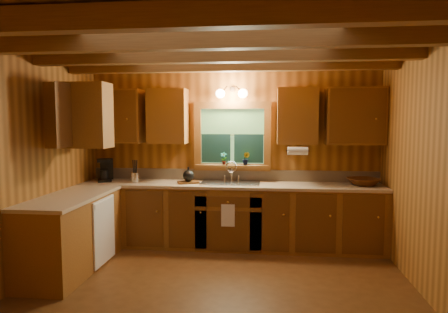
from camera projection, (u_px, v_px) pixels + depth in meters
name	position (u px, v px, depth m)	size (l,w,h in m)	color
room	(215.00, 169.00, 4.03)	(4.20, 4.20, 4.20)	#573215
ceiling_beams	(215.00, 47.00, 3.92)	(4.20, 2.54, 0.18)	brown
base_cabinets	(192.00, 221.00, 5.43)	(4.20, 2.22, 0.86)	brown
countertop	(193.00, 188.00, 5.40)	(4.20, 2.24, 0.04)	tan
backsplash	(232.00, 175.00, 5.92)	(4.20, 0.02, 0.16)	tan
dishwasher_panel	(104.00, 231.00, 4.95)	(0.02, 0.60, 0.80)	white
upper_cabinets	(188.00, 116.00, 5.45)	(4.19, 1.77, 0.78)	brown
window	(232.00, 138.00, 5.86)	(1.12, 0.08, 1.00)	brown
window_sill	(232.00, 166.00, 5.85)	(1.06, 0.14, 0.04)	brown
wall_sconce	(232.00, 93.00, 5.68)	(0.45, 0.21, 0.17)	black
paper_towel_roll	(298.00, 151.00, 5.43)	(0.11, 0.11, 0.27)	white
dish_towel	(228.00, 215.00, 5.35)	(0.18, 0.01, 0.30)	white
sink	(230.00, 186.00, 5.66)	(0.82, 0.48, 0.43)	silver
coffee_maker	(105.00, 170.00, 5.85)	(0.18, 0.24, 0.33)	black
utensil_crock	(135.00, 177.00, 5.73)	(0.11, 0.11, 0.32)	silver
cutting_board	(188.00, 182.00, 5.67)	(0.28, 0.20, 0.03)	#5C3413
teakettle	(188.00, 176.00, 5.66)	(0.16, 0.16, 0.20)	black
wicker_basket	(363.00, 182.00, 5.46)	(0.41, 0.41, 0.10)	#48230C
potted_plant_left	(224.00, 158.00, 5.84)	(0.10, 0.07, 0.18)	#5C3413
potted_plant_right	(246.00, 159.00, 5.80)	(0.10, 0.08, 0.19)	#5C3413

